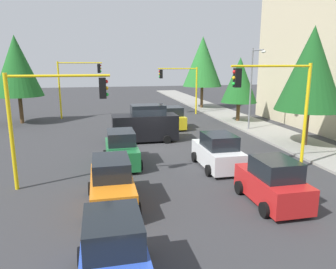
# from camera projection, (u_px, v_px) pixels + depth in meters

# --- Properties ---
(ground_plane) EXTENTS (120.00, 120.00, 0.00)m
(ground_plane) POSITION_uv_depth(u_px,v_px,m) (153.00, 148.00, 22.25)
(ground_plane) COLOR #353538
(sidewalk_kerb) EXTENTS (80.00, 4.00, 0.15)m
(sidewalk_kerb) POSITION_uv_depth(u_px,v_px,m) (256.00, 127.00, 29.19)
(sidewalk_kerb) COLOR gray
(sidewalk_kerb) RESTS_ON ground
(lane_arrow_near) EXTENTS (2.40, 1.10, 1.10)m
(lane_arrow_near) POSITION_uv_depth(u_px,v_px,m) (123.00, 240.00, 10.64)
(lane_arrow_near) COLOR silver
(lane_arrow_near) RESTS_ON ground
(traffic_signal_near_right) EXTENTS (0.36, 4.59, 5.38)m
(traffic_signal_near_right) POSITION_uv_depth(u_px,v_px,m) (52.00, 107.00, 14.51)
(traffic_signal_near_right) COLOR yellow
(traffic_signal_near_right) RESTS_ON ground
(traffic_signal_near_left) EXTENTS (0.36, 4.59, 5.79)m
(traffic_signal_near_left) POSITION_uv_depth(u_px,v_px,m) (278.00, 96.00, 16.83)
(traffic_signal_near_left) COLOR yellow
(traffic_signal_near_left) RESTS_ON ground
(traffic_signal_far_left) EXTENTS (0.36, 4.59, 5.33)m
(traffic_signal_far_left) POSITION_uv_depth(u_px,v_px,m) (181.00, 81.00, 35.94)
(traffic_signal_far_left) COLOR yellow
(traffic_signal_far_left) RESTS_ON ground
(traffic_signal_far_right) EXTENTS (0.36, 4.59, 5.95)m
(traffic_signal_far_right) POSITION_uv_depth(u_px,v_px,m) (76.00, 78.00, 33.46)
(traffic_signal_far_right) COLOR yellow
(traffic_signal_far_right) RESTS_ON ground
(street_lamp_curbside) EXTENTS (2.15, 0.28, 7.00)m
(street_lamp_curbside) POSITION_uv_depth(u_px,v_px,m) (253.00, 81.00, 26.66)
(street_lamp_curbside) COLOR slate
(street_lamp_curbside) RESTS_ON ground
(tree_roadside_near) EXTENTS (4.48, 4.48, 8.21)m
(tree_roadside_near) POSITION_uv_depth(u_px,v_px,m) (311.00, 69.00, 21.35)
(tree_roadside_near) COLOR brown
(tree_roadside_near) RESTS_ON ground
(tree_opposite_side) EXTENTS (4.57, 4.57, 8.37)m
(tree_opposite_side) POSITION_uv_depth(u_px,v_px,m) (17.00, 66.00, 30.17)
(tree_opposite_side) COLOR brown
(tree_opposite_side) RESTS_ON ground
(tree_roadside_far) EXTENTS (4.93, 4.93, 9.05)m
(tree_roadside_far) POSITION_uv_depth(u_px,v_px,m) (203.00, 62.00, 40.08)
(tree_roadside_far) COLOR brown
(tree_roadside_far) RESTS_ON ground
(tree_roadside_mid) EXTENTS (3.49, 3.49, 6.34)m
(tree_roadside_mid) POSITION_uv_depth(u_px,v_px,m) (240.00, 80.00, 31.05)
(tree_roadside_mid) COLOR brown
(tree_roadside_mid) RESTS_ON ground
(delivery_van_black) EXTENTS (2.22, 4.80, 2.77)m
(delivery_van_black) POSITION_uv_depth(u_px,v_px,m) (145.00, 125.00, 23.82)
(delivery_van_black) COLOR black
(delivery_van_black) RESTS_ON ground
(car_green) EXTENTS (4.02, 2.05, 1.98)m
(car_green) POSITION_uv_depth(u_px,v_px,m) (121.00, 150.00, 18.40)
(car_green) COLOR #1E7238
(car_green) RESTS_ON ground
(car_white) EXTENTS (4.05, 2.11, 1.98)m
(car_white) POSITION_uv_depth(u_px,v_px,m) (218.00, 152.00, 17.85)
(car_white) COLOR white
(car_white) RESTS_ON ground
(car_orange) EXTENTS (4.13, 2.01, 1.98)m
(car_orange) POSITION_uv_depth(u_px,v_px,m) (112.00, 184.00, 13.12)
(car_orange) COLOR orange
(car_orange) RESTS_ON ground
(car_yellow) EXTENTS (3.86, 2.09, 1.98)m
(car_yellow) POSITION_uv_depth(u_px,v_px,m) (172.00, 118.00, 28.80)
(car_yellow) COLOR yellow
(car_yellow) RESTS_ON ground
(car_blue) EXTENTS (3.74, 2.00, 1.98)m
(car_blue) POSITION_uv_depth(u_px,v_px,m) (114.00, 257.00, 8.20)
(car_blue) COLOR blue
(car_blue) RESTS_ON ground
(car_red) EXTENTS (3.67, 2.05, 1.98)m
(car_red) POSITION_uv_depth(u_px,v_px,m) (272.00, 183.00, 13.28)
(car_red) COLOR red
(car_red) RESTS_ON ground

